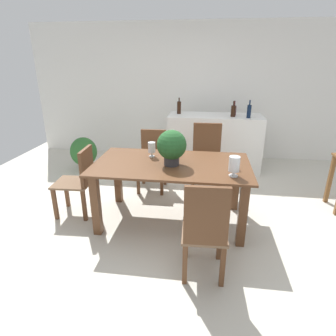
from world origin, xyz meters
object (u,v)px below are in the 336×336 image
Objects in this scene: chair_head_end at (80,179)px; wine_bottle_tall at (179,107)px; crystal_vase_left at (152,148)px; crystal_vase_center_near at (234,165)px; wine_bottle_green at (234,110)px; wine_bottle_dark at (249,111)px; wine_bottle_clear at (233,111)px; chair_near_right at (205,229)px; chair_far_left at (153,157)px; flower_centerpiece at (172,146)px; dining_table at (172,174)px; chair_far_right at (207,155)px; wine_glass at (236,160)px; potted_plant_floor at (84,153)px; kitchen_counter at (214,142)px.

chair_head_end is 3.17× the size of wine_bottle_tall.
crystal_vase_left is 1.09m from crystal_vase_center_near.
wine_bottle_dark is at bearing -44.49° from wine_bottle_green.
wine_bottle_green is at bearing 79.47° from wine_bottle_clear.
chair_near_right is 1.41m from crystal_vase_left.
chair_far_left is 1.73m from crystal_vase_center_near.
crystal_vase_left reaches higher than chair_head_end.
crystal_vase_left is at bearing -124.04° from wine_bottle_clear.
crystal_vase_left is (-0.69, 1.18, 0.35)m from chair_near_right.
flower_centerpiece is 2.19× the size of crystal_vase_left.
wine_bottle_tall is 0.96m from wine_bottle_clear.
dining_table is 1.19m from chair_head_end.
flower_centerpiece is (1.18, -0.06, 0.50)m from chair_head_end.
flower_centerpiece is at bearing -83.08° from dining_table.
wine_glass is at bearing -75.78° from chair_far_right.
chair_far_left is 4.19× the size of crystal_vase_center_near.
wine_bottle_clear is 0.43× the size of potted_plant_floor.
chair_far_left reaches higher than chair_head_end.
crystal_vase_center_near is (1.11, -1.27, 0.40)m from chair_far_left.
chair_far_right is 1.15× the size of chair_head_end.
wine_bottle_tall is 0.46× the size of potted_plant_floor.
wine_bottle_tall is at bearing 168.68° from wine_bottle_dark.
chair_near_right is at bearing -59.47° from crystal_vase_left.
kitchen_counter reaches higher than chair_far_left.
crystal_vase_center_near is (0.27, 0.67, 0.37)m from chair_near_right.
wine_bottle_dark reaches higher than wine_glass.
crystal_vase_center_near reaches higher than crystal_vase_left.
flower_centerpiece is 1.39× the size of wine_bottle_dark.
wine_bottle_green is 0.15m from wine_bottle_clear.
crystal_vase_center_near is at bearing -86.02° from kitchen_counter.
wine_bottle_green reaches higher than crystal_vase_left.
kitchen_counter is 0.67m from wine_bottle_green.
wine_glass is 2.08m from wine_bottle_green.
wine_bottle_dark is at bearing -106.07° from chair_near_right.
wine_bottle_tall reaches higher than crystal_vase_center_near.
flower_centerpiece reaches higher than dining_table.
chair_head_end is 1.23m from chair_far_left.
wine_bottle_dark is at bearing -17.34° from wine_bottle_clear.
wine_bottle_clear reaches higher than chair_near_right.
wine_bottle_green is (1.13, 1.77, 0.20)m from crystal_vase_left.
kitchen_counter reaches higher than chair_near_right.
chair_far_left is 3.39× the size of wine_bottle_clear.
wine_bottle_tall reaches higher than crystal_vase_left.
crystal_vase_left is 0.11× the size of kitchen_counter.
crystal_vase_left is at bearing 163.80° from wine_glass.
wine_bottle_dark reaches higher than chair_head_end.
wine_bottle_green is at bearing 131.34° from chair_head_end.
wine_bottle_green is (0.44, 0.99, 0.53)m from chair_far_right.
chair_far_right is 1.09m from crystal_vase_left.
wine_bottle_tall is at bearing 170.33° from wine_bottle_clear.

